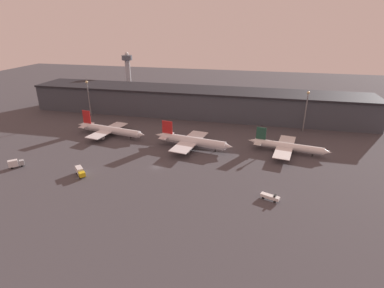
{
  "coord_description": "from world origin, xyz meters",
  "views": [
    {
      "loc": [
        44.19,
        -118.14,
        63.84
      ],
      "look_at": [
        13.2,
        17.28,
        6.0
      ],
      "focal_mm": 28.0,
      "sensor_mm": 36.0,
      "label": 1
    }
  ],
  "objects_px": {
    "airplane_1": "(192,141)",
    "service_vehicle_0": "(80,171)",
    "control_tower": "(128,70)",
    "airplane_2": "(287,147)",
    "service_vehicle_1": "(15,163)",
    "service_vehicle_2": "(270,197)",
    "airplane_0": "(110,130)"
  },
  "relations": [
    {
      "from": "service_vehicle_0",
      "to": "control_tower",
      "type": "bearing_deg",
      "value": 148.9
    },
    {
      "from": "service_vehicle_0",
      "to": "service_vehicle_2",
      "type": "distance_m",
      "value": 81.89
    },
    {
      "from": "airplane_1",
      "to": "service_vehicle_0",
      "type": "relative_size",
      "value": 5.98
    },
    {
      "from": "airplane_2",
      "to": "service_vehicle_2",
      "type": "distance_m",
      "value": 48.49
    },
    {
      "from": "airplane_0",
      "to": "control_tower",
      "type": "xyz_separation_m",
      "value": [
        -31.07,
        99.02,
        18.73
      ]
    },
    {
      "from": "airplane_1",
      "to": "service_vehicle_2",
      "type": "height_order",
      "value": "airplane_1"
    },
    {
      "from": "service_vehicle_2",
      "to": "control_tower",
      "type": "relative_size",
      "value": 0.2
    },
    {
      "from": "airplane_2",
      "to": "service_vehicle_1",
      "type": "height_order",
      "value": "airplane_2"
    },
    {
      "from": "service_vehicle_0",
      "to": "control_tower",
      "type": "xyz_separation_m",
      "value": [
        -41.17,
        147.04,
        20.34
      ]
    },
    {
      "from": "airplane_0",
      "to": "service_vehicle_0",
      "type": "relative_size",
      "value": 6.35
    },
    {
      "from": "service_vehicle_2",
      "to": "control_tower",
      "type": "xyz_separation_m",
      "value": [
        -123.05,
        148.67,
        20.89
      ]
    },
    {
      "from": "airplane_1",
      "to": "service_vehicle_0",
      "type": "bearing_deg",
      "value": -125.66
    },
    {
      "from": "airplane_0",
      "to": "airplane_1",
      "type": "bearing_deg",
      "value": 1.95
    },
    {
      "from": "service_vehicle_2",
      "to": "service_vehicle_0",
      "type": "bearing_deg",
      "value": -160.46
    },
    {
      "from": "airplane_0",
      "to": "service_vehicle_1",
      "type": "bearing_deg",
      "value": -106.09
    },
    {
      "from": "airplane_1",
      "to": "airplane_2",
      "type": "distance_m",
      "value": 49.59
    },
    {
      "from": "airplane_2",
      "to": "control_tower",
      "type": "relative_size",
      "value": 1.1
    },
    {
      "from": "airplane_0",
      "to": "airplane_2",
      "type": "xyz_separation_m",
      "value": [
        101.01,
        -2.05,
        -0.23
      ]
    },
    {
      "from": "airplane_1",
      "to": "airplane_2",
      "type": "xyz_separation_m",
      "value": [
        49.32,
        5.14,
        -0.58
      ]
    },
    {
      "from": "service_vehicle_0",
      "to": "airplane_2",
      "type": "bearing_deg",
      "value": 70.09
    },
    {
      "from": "airplane_1",
      "to": "service_vehicle_2",
      "type": "xyz_separation_m",
      "value": [
        40.29,
        -42.47,
        -2.51
      ]
    },
    {
      "from": "airplane_0",
      "to": "service_vehicle_1",
      "type": "xyz_separation_m",
      "value": [
        -23.38,
        -48.04,
        -1.4
      ]
    },
    {
      "from": "airplane_1",
      "to": "control_tower",
      "type": "bearing_deg",
      "value": 137.79
    },
    {
      "from": "service_vehicle_1",
      "to": "airplane_2",
      "type": "bearing_deg",
      "value": -22.81
    },
    {
      "from": "control_tower",
      "to": "airplane_1",
      "type": "bearing_deg",
      "value": -52.07
    },
    {
      "from": "service_vehicle_1",
      "to": "control_tower",
      "type": "xyz_separation_m",
      "value": [
        -7.68,
        147.06,
        20.13
      ]
    },
    {
      "from": "service_vehicle_1",
      "to": "service_vehicle_0",
      "type": "bearing_deg",
      "value": -43.08
    },
    {
      "from": "airplane_1",
      "to": "service_vehicle_0",
      "type": "xyz_separation_m",
      "value": [
        -41.58,
        -40.84,
        -1.96
      ]
    },
    {
      "from": "airplane_2",
      "to": "service_vehicle_1",
      "type": "xyz_separation_m",
      "value": [
        -124.39,
        -45.98,
        -1.17
      ]
    },
    {
      "from": "airplane_0",
      "to": "control_tower",
      "type": "relative_size",
      "value": 1.25
    },
    {
      "from": "service_vehicle_0",
      "to": "control_tower",
      "type": "relative_size",
      "value": 0.2
    },
    {
      "from": "control_tower",
      "to": "service_vehicle_2",
      "type": "bearing_deg",
      "value": -50.39
    }
  ]
}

